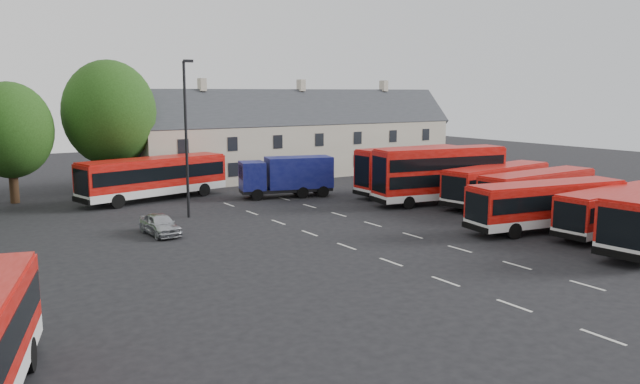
{
  "coord_description": "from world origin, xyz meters",
  "views": [
    {
      "loc": [
        -20.22,
        -26.38,
        8.75
      ],
      "look_at": [
        2.0,
        7.87,
        2.2
      ],
      "focal_mm": 35.0,
      "sensor_mm": 36.0,
      "label": 1
    }
  ],
  "objects_px": {
    "box_truck": "(287,175)",
    "lamppost": "(186,135)",
    "silver_car": "(160,224)",
    "bus_dd_south": "(440,172)"
  },
  "relations": [
    {
      "from": "box_truck",
      "to": "lamppost",
      "type": "xyz_separation_m",
      "value": [
        -10.21,
        -3.74,
        3.95
      ]
    },
    {
      "from": "silver_car",
      "to": "lamppost",
      "type": "xyz_separation_m",
      "value": [
        3.54,
        4.29,
        5.17
      ]
    },
    {
      "from": "bus_dd_south",
      "to": "silver_car",
      "type": "relative_size",
      "value": 2.82
    },
    {
      "from": "silver_car",
      "to": "lamppost",
      "type": "bearing_deg",
      "value": 47.51
    },
    {
      "from": "silver_car",
      "to": "box_truck",
      "type": "bearing_deg",
      "value": 27.33
    },
    {
      "from": "box_truck",
      "to": "silver_car",
      "type": "distance_m",
      "value": 15.97
    },
    {
      "from": "silver_car",
      "to": "bus_dd_south",
      "type": "bearing_deg",
      "value": -6.22
    },
    {
      "from": "box_truck",
      "to": "silver_car",
      "type": "bearing_deg",
      "value": -133.71
    },
    {
      "from": "bus_dd_south",
      "to": "box_truck",
      "type": "distance_m",
      "value": 12.62
    },
    {
      "from": "silver_car",
      "to": "lamppost",
      "type": "distance_m",
      "value": 7.59
    }
  ]
}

